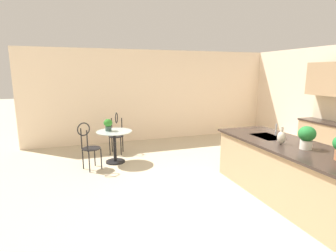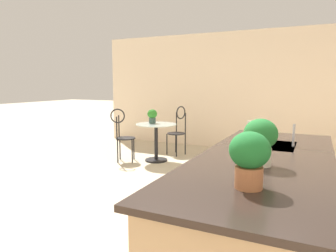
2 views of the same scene
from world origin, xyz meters
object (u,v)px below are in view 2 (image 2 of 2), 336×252
object	(u,v)px
bistro_table	(156,139)
chair_by_island	(178,128)
potted_plant_counter_near	(260,139)
potted_plant_on_table	(152,115)
potted_plant_counter_far	(249,156)
chair_near_window	(123,133)
vase_on_counter	(249,141)

from	to	relation	value
bistro_table	chair_by_island	bearing A→B (deg)	168.83
potted_plant_counter_near	bistro_table	bearing A→B (deg)	-140.65
potted_plant_counter_near	chair_by_island	bearing A→B (deg)	-148.23
chair_by_island	potted_plant_on_table	distance (m)	0.79
potted_plant_on_table	potted_plant_counter_far	bearing A→B (deg)	35.78
chair_near_window	potted_plant_on_table	size ratio (longest dim) A/B	3.77
bistro_table	potted_plant_counter_far	bearing A→B (deg)	35.01
bistro_table	chair_near_window	bearing A→B (deg)	-62.40
chair_near_window	chair_by_island	world-z (taller)	same
chair_by_island	potted_plant_counter_near	xyz separation A→B (m)	(3.73, 2.31, 0.55)
potted_plant_counter_far	vase_on_counter	world-z (taller)	potted_plant_counter_far
chair_by_island	potted_plant_counter_far	distance (m)	4.91
bistro_table	potted_plant_on_table	bearing A→B (deg)	-119.96
bistro_table	potted_plant_on_table	size ratio (longest dim) A/B	2.90
chair_by_island	vase_on_counter	xyz separation A→B (m)	(3.38, 2.16, 0.46)
chair_near_window	chair_by_island	distance (m)	1.27
bistro_table	potted_plant_on_table	world-z (taller)	potted_plant_on_table
bistro_table	potted_plant_counter_far	distance (m)	4.38
bistro_table	potted_plant_counter_far	size ratio (longest dim) A/B	2.39
potted_plant_counter_near	vase_on_counter	distance (m)	0.39
chair_near_window	potted_plant_counter_far	distance (m)	4.49
vase_on_counter	chair_near_window	bearing A→B (deg)	-129.02
chair_near_window	chair_by_island	size ratio (longest dim) A/B	1.00
potted_plant_counter_near	potted_plant_counter_far	xyz separation A→B (m)	(0.55, 0.03, -0.01)
potted_plant_counter_near	vase_on_counter	size ratio (longest dim) A/B	1.22
chair_by_island	vase_on_counter	world-z (taller)	vase_on_counter
bistro_table	chair_by_island	size ratio (longest dim) A/B	0.77
chair_by_island	potted_plant_on_table	world-z (taller)	chair_by_island
bistro_table	potted_plant_counter_near	bearing A→B (deg)	39.35
potted_plant_counter_far	potted_plant_counter_near	bearing A→B (deg)	-177.08
chair_near_window	potted_plant_counter_far	bearing A→B (deg)	43.39
potted_plant_on_table	potted_plant_counter_near	world-z (taller)	potted_plant_counter_near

